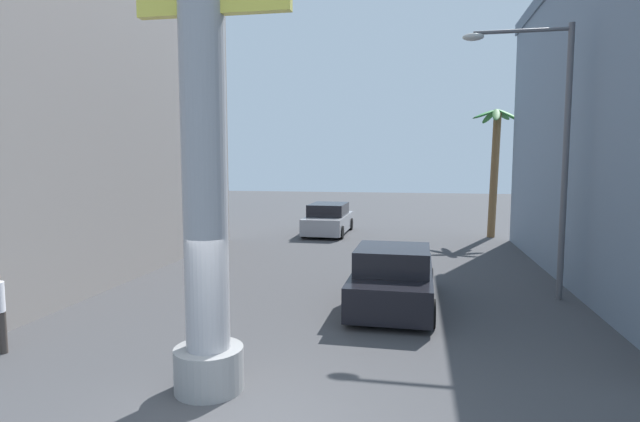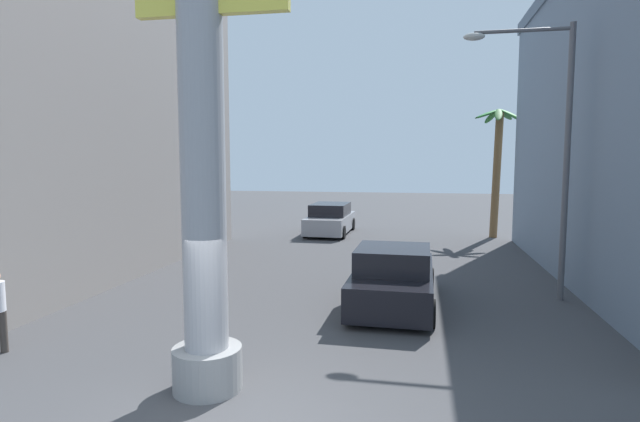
{
  "view_description": "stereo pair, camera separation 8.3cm",
  "coord_description": "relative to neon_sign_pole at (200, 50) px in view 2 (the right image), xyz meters",
  "views": [
    {
      "loc": [
        2.19,
        -5.96,
        3.69
      ],
      "look_at": [
        0.0,
        5.48,
        2.54
      ],
      "focal_mm": 28.0,
      "sensor_mm": 36.0,
      "label": 1
    },
    {
      "loc": [
        2.27,
        -5.94,
        3.69
      ],
      "look_at": [
        0.0,
        5.48,
        2.54
      ],
      "focal_mm": 28.0,
      "sensor_mm": 36.0,
      "label": 2
    }
  ],
  "objects": [
    {
      "name": "ground_plane",
      "position": [
        1.04,
        8.64,
        -5.39
      ],
      "size": [
        88.52,
        88.52,
        0.0
      ],
      "primitive_type": "plane",
      "color": "#424244"
    },
    {
      "name": "building_left",
      "position": [
        -9.09,
        6.85,
        1.61
      ],
      "size": [
        7.46,
        16.54,
        13.98
      ],
      "color": "gray",
      "rests_on": "ground"
    },
    {
      "name": "neon_sign_pole",
      "position": [
        0.0,
        0.0,
        0.0
      ],
      "size": [
        2.75,
        1.12,
        11.57
      ],
      "color": "#9E9EA3",
      "rests_on": "ground"
    },
    {
      "name": "street_lamp",
      "position": [
        6.66,
        6.81,
        -0.98
      ],
      "size": [
        2.79,
        0.28,
        7.24
      ],
      "color": "#59595E",
      "rests_on": "ground"
    },
    {
      "name": "car_lead",
      "position": [
        2.71,
        5.41,
        -4.69
      ],
      "size": [
        2.14,
        4.76,
        1.56
      ],
      "color": "black",
      "rests_on": "ground"
    },
    {
      "name": "car_far",
      "position": [
        -1.13,
        17.76,
        -4.65
      ],
      "size": [
        2.08,
        4.75,
        1.56
      ],
      "color": "black",
      "rests_on": "ground"
    },
    {
      "name": "palm_tree_far_right",
      "position": [
        6.99,
        18.09,
        -1.44
      ],
      "size": [
        2.35,
        2.37,
        6.26
      ],
      "color": "brown",
      "rests_on": "ground"
    }
  ]
}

